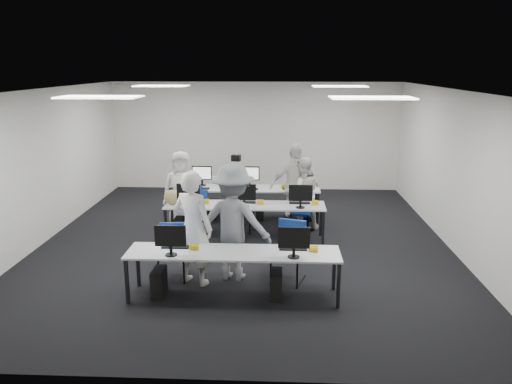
{
  "coord_description": "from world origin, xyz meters",
  "views": [
    {
      "loc": [
        0.66,
        -9.39,
        3.45
      ],
      "look_at": [
        0.22,
        0.17,
        1.0
      ],
      "focal_mm": 35.0,
      "sensor_mm": 36.0,
      "label": 1
    }
  ],
  "objects_px": {
    "student_0": "(193,228)",
    "photographer": "(233,222)",
    "chair_2": "(198,217)",
    "student_1": "(303,194)",
    "chair_5": "(192,212)",
    "desk_front": "(233,255)",
    "chair_1": "(288,263)",
    "desk_mid": "(245,207)",
    "student_2": "(182,189)",
    "chair_4": "(302,220)",
    "chair_6": "(245,215)",
    "chair_7": "(305,216)",
    "student_3": "(294,186)",
    "chair_0": "(173,262)",
    "chair_3": "(240,217)"
  },
  "relations": [
    {
      "from": "desk_mid",
      "to": "chair_2",
      "type": "xyz_separation_m",
      "value": [
        -1.06,
        0.6,
        -0.42
      ]
    },
    {
      "from": "desk_mid",
      "to": "chair_2",
      "type": "height_order",
      "value": "chair_2"
    },
    {
      "from": "photographer",
      "to": "desk_mid",
      "type": "bearing_deg",
      "value": -80.07
    },
    {
      "from": "chair_3",
      "to": "desk_front",
      "type": "bearing_deg",
      "value": -88.02
    },
    {
      "from": "chair_0",
      "to": "student_2",
      "type": "distance_m",
      "value": 2.85
    },
    {
      "from": "chair_3",
      "to": "chair_4",
      "type": "xyz_separation_m",
      "value": [
        1.3,
        0.03,
        -0.04
      ]
    },
    {
      "from": "chair_5",
      "to": "chair_7",
      "type": "bearing_deg",
      "value": -16.83
    },
    {
      "from": "chair_7",
      "to": "photographer",
      "type": "bearing_deg",
      "value": -94.42
    },
    {
      "from": "student_0",
      "to": "photographer",
      "type": "height_order",
      "value": "photographer"
    },
    {
      "from": "chair_2",
      "to": "student_1",
      "type": "height_order",
      "value": "student_1"
    },
    {
      "from": "chair_7",
      "to": "student_0",
      "type": "height_order",
      "value": "student_0"
    },
    {
      "from": "chair_1",
      "to": "student_1",
      "type": "relative_size",
      "value": 0.63
    },
    {
      "from": "chair_6",
      "to": "chair_7",
      "type": "relative_size",
      "value": 1.02
    },
    {
      "from": "chair_7",
      "to": "student_3",
      "type": "xyz_separation_m",
      "value": [
        -0.25,
        0.03,
        0.65
      ]
    },
    {
      "from": "photographer",
      "to": "student_3",
      "type": "bearing_deg",
      "value": -99.87
    },
    {
      "from": "chair_2",
      "to": "student_3",
      "type": "bearing_deg",
      "value": 8.2
    },
    {
      "from": "photographer",
      "to": "student_1",
      "type": "bearing_deg",
      "value": -103.66
    },
    {
      "from": "desk_front",
      "to": "chair_1",
      "type": "xyz_separation_m",
      "value": [
        0.84,
        0.63,
        -0.37
      ]
    },
    {
      "from": "chair_4",
      "to": "student_0",
      "type": "relative_size",
      "value": 0.44
    },
    {
      "from": "chair_1",
      "to": "student_0",
      "type": "relative_size",
      "value": 0.53
    },
    {
      "from": "chair_2",
      "to": "photographer",
      "type": "bearing_deg",
      "value": -65.66
    },
    {
      "from": "chair_5",
      "to": "student_0",
      "type": "bearing_deg",
      "value": -93.53
    },
    {
      "from": "chair_1",
      "to": "student_2",
      "type": "bearing_deg",
      "value": 146.44
    },
    {
      "from": "chair_3",
      "to": "chair_1",
      "type": "bearing_deg",
      "value": -69.07
    },
    {
      "from": "student_0",
      "to": "photographer",
      "type": "bearing_deg",
      "value": -136.14
    },
    {
      "from": "chair_5",
      "to": "chair_6",
      "type": "height_order",
      "value": "chair_5"
    },
    {
      "from": "chair_0",
      "to": "student_3",
      "type": "height_order",
      "value": "student_3"
    },
    {
      "from": "chair_6",
      "to": "student_3",
      "type": "height_order",
      "value": "student_3"
    },
    {
      "from": "desk_front",
      "to": "chair_1",
      "type": "relative_size",
      "value": 3.24
    },
    {
      "from": "chair_1",
      "to": "chair_4",
      "type": "bearing_deg",
      "value": 99.8
    },
    {
      "from": "chair_5",
      "to": "chair_7",
      "type": "relative_size",
      "value": 1.06
    },
    {
      "from": "chair_1",
      "to": "student_2",
      "type": "distance_m",
      "value": 3.62
    },
    {
      "from": "chair_1",
      "to": "chair_2",
      "type": "bearing_deg",
      "value": 143.6
    },
    {
      "from": "chair_3",
      "to": "chair_2",
      "type": "bearing_deg",
      "value": 174.36
    },
    {
      "from": "desk_mid",
      "to": "student_2",
      "type": "relative_size",
      "value": 1.92
    },
    {
      "from": "desk_mid",
      "to": "chair_4",
      "type": "height_order",
      "value": "chair_4"
    },
    {
      "from": "chair_1",
      "to": "chair_7",
      "type": "xyz_separation_m",
      "value": [
        0.42,
        2.76,
        -0.04
      ]
    },
    {
      "from": "chair_0",
      "to": "chair_6",
      "type": "bearing_deg",
      "value": 63.79
    },
    {
      "from": "student_3",
      "to": "photographer",
      "type": "distance_m",
      "value": 2.91
    },
    {
      "from": "chair_2",
      "to": "student_2",
      "type": "xyz_separation_m",
      "value": [
        -0.37,
        0.2,
        0.57
      ]
    },
    {
      "from": "desk_mid",
      "to": "chair_5",
      "type": "height_order",
      "value": "chair_5"
    },
    {
      "from": "chair_4",
      "to": "student_3",
      "type": "height_order",
      "value": "student_3"
    },
    {
      "from": "desk_front",
      "to": "student_1",
      "type": "distance_m",
      "value": 3.53
    },
    {
      "from": "chair_6",
      "to": "student_2",
      "type": "relative_size",
      "value": 0.53
    },
    {
      "from": "chair_0",
      "to": "student_1",
      "type": "xyz_separation_m",
      "value": [
        2.25,
        2.7,
        0.5
      ]
    },
    {
      "from": "chair_4",
      "to": "student_0",
      "type": "height_order",
      "value": "student_0"
    },
    {
      "from": "chair_5",
      "to": "student_1",
      "type": "distance_m",
      "value": 2.47
    },
    {
      "from": "chair_4",
      "to": "student_3",
      "type": "xyz_separation_m",
      "value": [
        -0.16,
        0.26,
        0.67
      ]
    },
    {
      "from": "chair_2",
      "to": "student_0",
      "type": "xyz_separation_m",
      "value": [
        0.38,
        -2.72,
        0.68
      ]
    },
    {
      "from": "student_2",
      "to": "photographer",
      "type": "relative_size",
      "value": 0.86
    }
  ]
}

